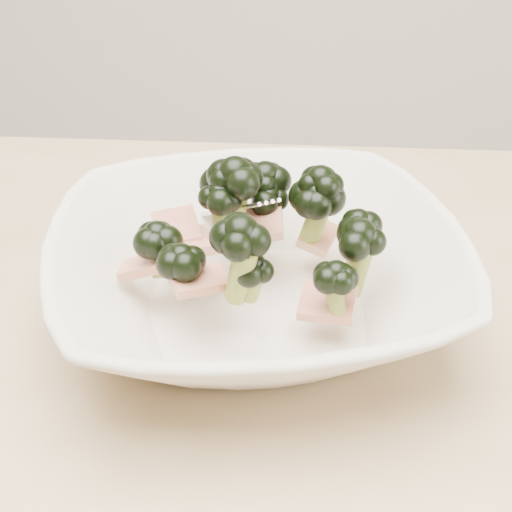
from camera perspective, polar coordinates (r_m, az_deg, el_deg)
name	(u,v)px	position (r m, az deg, el deg)	size (l,w,h in m)	color
dining_table	(94,474)	(0.57, -12.83, -16.62)	(1.20, 0.80, 0.75)	tan
broccoli_dish	(257,266)	(0.52, 0.06, -0.83)	(0.35, 0.35, 0.12)	beige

